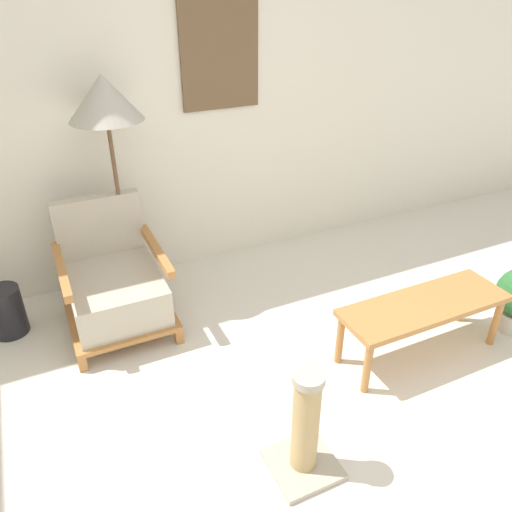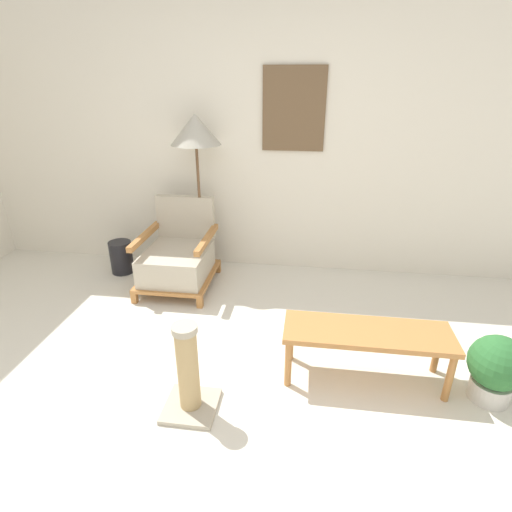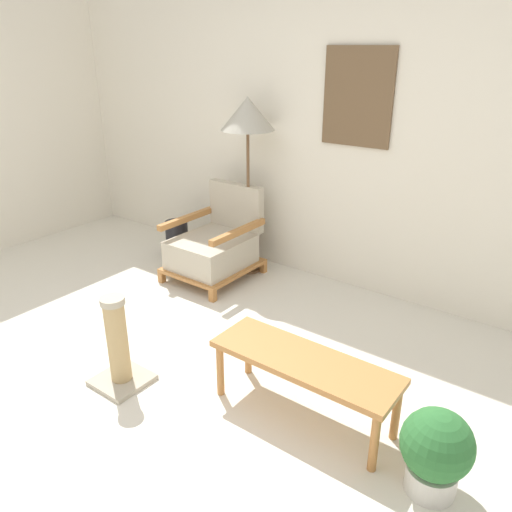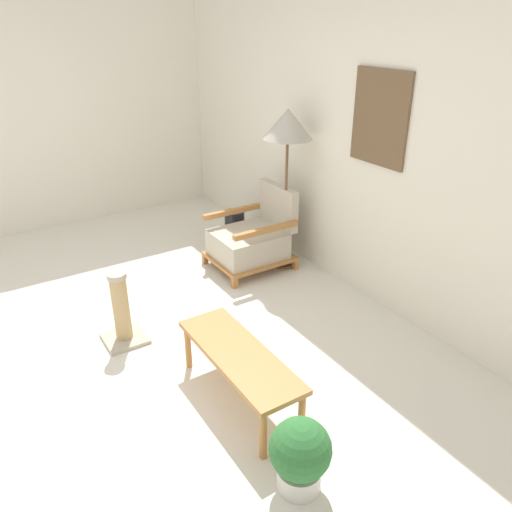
% 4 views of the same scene
% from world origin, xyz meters
% --- Properties ---
extents(ground_plane, '(14.00, 14.00, 0.00)m').
position_xyz_m(ground_plane, '(0.00, 0.00, 0.00)').
color(ground_plane, silver).
extents(wall_back, '(8.00, 0.09, 2.70)m').
position_xyz_m(wall_back, '(0.00, 2.38, 1.35)').
color(wall_back, silver).
rests_on(wall_back, ground_plane).
extents(armchair, '(0.64, 0.74, 0.78)m').
position_xyz_m(armchair, '(-0.68, 1.80, 0.29)').
color(armchair, '#B2753D').
rests_on(armchair, ground_plane).
extents(floor_lamp, '(0.45, 0.45, 1.53)m').
position_xyz_m(floor_lamp, '(-0.53, 2.08, 1.35)').
color(floor_lamp, brown).
rests_on(floor_lamp, ground_plane).
extents(coffee_table, '(1.04, 0.35, 0.37)m').
position_xyz_m(coffee_table, '(0.90, 0.71, 0.32)').
color(coffee_table, '#B2753D').
rests_on(coffee_table, ground_plane).
extents(vase, '(0.22, 0.22, 0.33)m').
position_xyz_m(vase, '(-1.34, 1.98, 0.16)').
color(vase, black).
rests_on(vase, ground_plane).
extents(scratching_post, '(0.31, 0.31, 0.58)m').
position_xyz_m(scratching_post, '(-0.13, 0.29, 0.24)').
color(scratching_post, '#B2A893').
rests_on(scratching_post, ground_plane).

